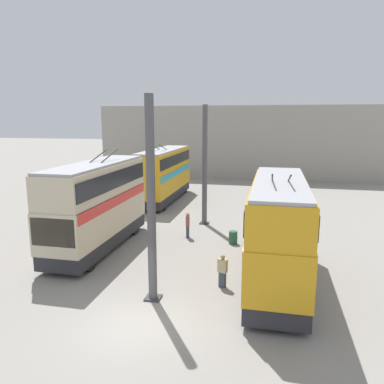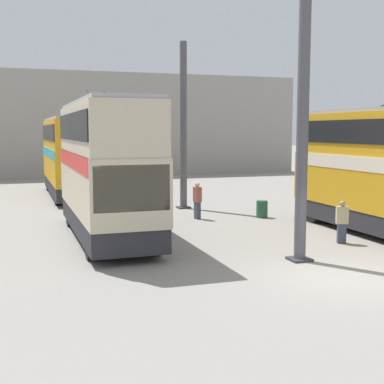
% 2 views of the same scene
% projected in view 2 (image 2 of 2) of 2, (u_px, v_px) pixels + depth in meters
% --- Properties ---
extents(ground_plane, '(240.00, 240.00, 0.00)m').
position_uv_depth(ground_plane, '(340.00, 279.00, 14.78)').
color(ground_plane, gray).
extents(depot_back_wall, '(0.50, 36.00, 9.25)m').
position_uv_depth(depot_back_wall, '(112.00, 124.00, 47.63)').
color(depot_back_wall, gray).
rests_on(depot_back_wall, ground_plane).
extents(support_column_near, '(0.66, 0.66, 8.62)m').
position_uv_depth(support_column_near, '(303.00, 127.00, 16.39)').
color(support_column_near, '#4C4C51').
rests_on(support_column_near, ground_plane).
extents(support_column_far, '(0.66, 0.66, 8.62)m').
position_uv_depth(support_column_far, '(183.00, 129.00, 27.77)').
color(support_column_far, '#4C4C51').
rests_on(support_column_far, ground_plane).
extents(bus_left_near, '(9.28, 2.54, 5.55)m').
position_uv_depth(bus_left_near, '(383.00, 164.00, 20.76)').
color(bus_left_near, black).
rests_on(bus_left_near, ground_plane).
extents(bus_right_near, '(9.33, 2.54, 5.77)m').
position_uv_depth(bus_right_near, '(106.00, 161.00, 20.01)').
color(bus_right_near, black).
rests_on(bus_right_near, ground_plane).
extents(bus_right_far, '(10.65, 2.54, 5.46)m').
position_uv_depth(bus_right_far, '(69.00, 152.00, 32.92)').
color(bus_right_far, black).
rests_on(bus_right_far, ground_plane).
extents(person_by_left_row, '(0.37, 0.48, 1.56)m').
position_uv_depth(person_by_left_row, '(342.00, 221.00, 19.35)').
color(person_by_left_row, '#384251').
rests_on(person_by_left_row, ground_plane).
extents(person_aisle_midway, '(0.46, 0.32, 1.72)m').
position_uv_depth(person_aisle_midway, '(197.00, 200.00, 24.68)').
color(person_aisle_midway, '#384251').
rests_on(person_aisle_midway, ground_plane).
extents(oil_drum, '(0.56, 0.56, 0.80)m').
position_uv_depth(oil_drum, '(262.00, 209.00, 25.16)').
color(oil_drum, '#235638').
rests_on(oil_drum, ground_plane).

